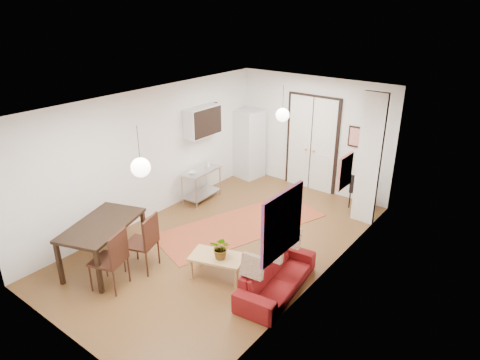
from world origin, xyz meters
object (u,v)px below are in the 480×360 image
Objects in this scene: dining_table at (102,228)px; dining_chair_far at (113,252)px; coffee_table at (217,259)px; fridge at (249,144)px; dining_chair_near at (145,235)px; kitchen_counter at (201,181)px; black_side_chair at (362,187)px; sofa at (277,277)px.

dining_table is 0.66m from dining_chair_far.
fridge reaches higher than coffee_table.
dining_chair_far is (1.11, -5.40, -0.30)m from fridge.
dining_table is at bearing -152.01° from coffee_table.
dining_table is 0.77m from dining_chair_near.
dining_chair_near reaches higher than dining_table.
kitchen_counter is 3.84m from black_side_chair.
black_side_chair is (2.75, 5.24, -0.29)m from dining_table.
kitchen_counter is 0.59× the size of dining_table.
sofa is 1.68× the size of dining_chair_near.
dining_table is at bearing -131.05° from dining_chair_far.
sofa is 1.01× the size of dining_table.
dining_table is at bearing -71.81° from dining_chair_near.
fridge reaches higher than dining_table.
dining_table is at bearing -84.43° from kitchen_counter.
dining_chair_far is (1.11, -3.45, 0.15)m from kitchen_counter.
dining_chair_far reaches higher than kitchen_counter.
coffee_table is 4.83m from fridge.
dining_chair_far reaches higher than coffee_table.
kitchen_counter is 2.97m from dining_chair_near.
sofa is 1.73× the size of kitchen_counter.
coffee_table is 0.57× the size of fridge.
dining_chair_near is 1.00× the size of dining_chair_far.
coffee_table is 1.26× the size of black_side_chair.
dining_table reaches higher than coffee_table.
black_side_chair reaches higher than coffee_table.
dining_table is 1.66× the size of dining_chair_near.
coffee_table is 2.16m from dining_table.
black_side_chair is at bearing 9.38° from fridge.
dining_chair_far reaches higher than sofa.
dining_table is at bearing -76.36° from fridge.
coffee_table is 0.59× the size of dining_table.
sofa is at bearing 90.58° from dining_chair_near.
dining_chair_near is at bearing 37.58° from dining_table.
dining_chair_near is 1.28× the size of black_side_chair.
coffee_table is at bearing 79.56° from black_side_chair.
dining_chair_far is at bearing -19.38° from dining_chair_near.
kitchen_counter reaches higher than sofa.
dining_table is at bearing 63.57° from black_side_chair.
coffee_table is 4.34m from black_side_chair.
sofa is 1.68× the size of dining_chair_far.
dining_chair_far is 5.89m from black_side_chair.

